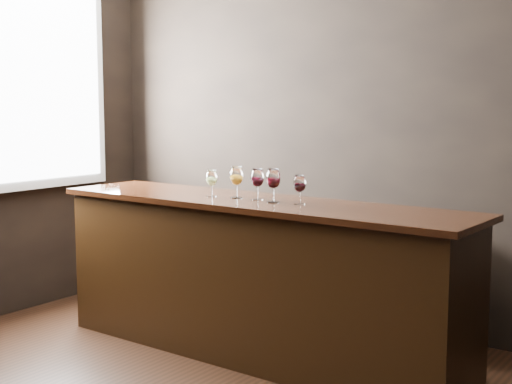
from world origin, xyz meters
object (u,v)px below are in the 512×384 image
Objects in this scene: glass_amber at (237,176)px; glass_red_c at (300,184)px; back_bar_shelf at (302,270)px; glass_white at (212,178)px; bar_counter at (256,281)px; glass_red_b at (273,179)px; glass_red_a at (257,178)px.

glass_amber reaches higher than glass_red_c.
glass_red_c is at bearing -1.33° from glass_amber.
glass_white is (-0.18, -0.83, 0.74)m from back_bar_shelf.
bar_counter is 13.13× the size of glass_red_b.
glass_red_c is (0.33, -0.00, 0.65)m from bar_counter.
glass_amber is 0.48m from glass_red_c.
glass_white is 0.18m from glass_amber.
glass_white is at bearing -179.25° from glass_red_b.
glass_red_a is 0.95× the size of glass_red_b.
back_bar_shelf is at bearing 120.78° from glass_red_c.
bar_counter is 15.80× the size of glass_white.
glass_red_b reaches higher than glass_white.
glass_amber reaches higher than back_bar_shelf.
glass_white is 0.86× the size of glass_amber.
glass_red_a is 1.12× the size of glass_red_c.
glass_red_c reaches higher than bar_counter.
glass_amber is at bearing 13.52° from glass_white.
back_bar_shelf is 1.17m from glass_red_b.
glass_amber is at bearing 178.67° from glass_red_c.
glass_red_c is at bearing 7.68° from glass_red_b.
glass_red_a is 0.32m from glass_red_c.
back_bar_shelf is at bearing 78.06° from glass_white.
bar_counter is 0.72m from glass_white.
glass_white is 0.87× the size of glass_red_a.
glass_amber is 1.02× the size of glass_red_a.
glass_red_b is (0.30, -0.83, 0.77)m from back_bar_shelf.
glass_white is at bearing -166.48° from glass_amber.
glass_red_b is at bearing -69.89° from back_bar_shelf.
glass_red_b reaches higher than glass_red_c.
glass_red_a is (0.33, 0.05, 0.02)m from glass_white.
bar_counter is 0.72m from glass_red_c.
glass_white is at bearing -172.51° from bar_counter.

